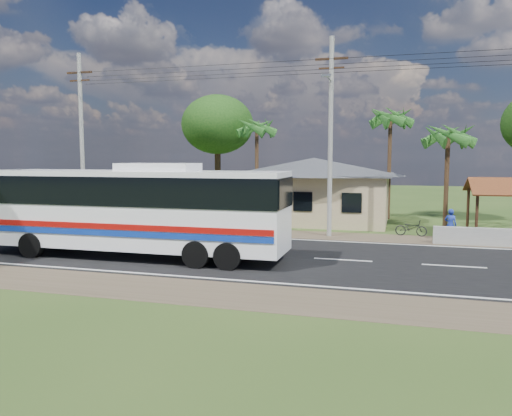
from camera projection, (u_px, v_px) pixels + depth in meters
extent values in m
plane|color=#284217|center=(244.00, 255.00, 22.84)|extent=(120.00, 120.00, 0.00)
cube|color=black|center=(244.00, 254.00, 22.84)|extent=(120.00, 10.00, 0.02)
cube|color=brown|center=(277.00, 234.00, 29.05)|extent=(120.00, 3.00, 0.01)
cube|color=brown|center=(185.00, 291.00, 16.63)|extent=(120.00, 3.00, 0.01)
cube|color=silver|center=(270.00, 238.00, 27.33)|extent=(120.00, 0.15, 0.01)
cube|color=silver|center=(205.00, 278.00, 18.35)|extent=(120.00, 0.15, 0.01)
cube|color=silver|center=(244.00, 254.00, 22.84)|extent=(120.00, 0.15, 0.01)
cube|color=tan|center=(314.00, 198.00, 34.82)|extent=(10.00, 8.00, 3.20)
cube|color=#4C4F54|center=(314.00, 174.00, 34.65)|extent=(10.60, 8.60, 0.10)
pyramid|color=#4C4F54|center=(314.00, 158.00, 34.53)|extent=(12.40, 10.00, 1.20)
cube|color=black|center=(256.00, 200.00, 31.80)|extent=(1.20, 0.08, 1.20)
cube|color=black|center=(303.00, 202.00, 30.97)|extent=(1.20, 0.08, 1.20)
cube|color=black|center=(352.00, 203.00, 30.13)|extent=(1.20, 0.08, 1.20)
cylinder|color=#3A2215|center=(477.00, 217.00, 26.14)|extent=(0.16, 0.16, 2.60)
cylinder|color=#3A2215|center=(468.00, 210.00, 29.58)|extent=(0.16, 0.16, 2.60)
cube|color=#9E9E99|center=(507.00, 238.00, 24.81)|extent=(7.00, 0.30, 0.90)
cylinder|color=#9E9E99|center=(82.00, 141.00, 32.09)|extent=(0.26, 0.26, 11.00)
cube|color=#3A2215|center=(79.00, 72.00, 31.65)|extent=(1.80, 0.12, 0.12)
cube|color=#3A2215|center=(80.00, 81.00, 31.71)|extent=(1.40, 0.10, 0.10)
cylinder|color=#9E9E99|center=(330.00, 138.00, 27.65)|extent=(0.26, 0.26, 11.00)
cube|color=#3A2215|center=(332.00, 59.00, 27.22)|extent=(1.80, 0.12, 0.12)
cube|color=#3A2215|center=(331.00, 68.00, 27.27)|extent=(1.40, 0.10, 0.10)
cylinder|color=gray|center=(329.00, 78.00, 26.38)|extent=(0.08, 2.00, 0.08)
cube|color=gray|center=(326.00, 75.00, 25.43)|extent=(0.50, 0.18, 0.12)
cylinder|color=black|center=(196.00, 70.00, 29.46)|extent=(16.00, 0.02, 0.02)
cylinder|color=black|center=(480.00, 55.00, 25.16)|extent=(15.00, 0.02, 0.02)
cylinder|color=#47301E|center=(446.00, 181.00, 30.41)|extent=(0.28, 0.28, 6.00)
cylinder|color=#47301E|center=(389.00, 167.00, 35.60)|extent=(0.28, 0.28, 7.50)
cylinder|color=#47301E|center=(257.00, 169.00, 38.88)|extent=(0.28, 0.28, 7.00)
cylinder|color=#47301E|center=(218.00, 175.00, 41.95)|extent=(0.50, 0.50, 5.95)
ellipsoid|color=#133A0F|center=(217.00, 124.00, 41.52)|extent=(6.00, 6.00, 4.92)
cube|color=white|center=(136.00, 209.00, 21.97)|extent=(13.45, 2.97, 3.35)
cube|color=black|center=(136.00, 190.00, 21.89)|extent=(13.51, 3.04, 1.23)
cube|color=black|center=(9.00, 196.00, 23.70)|extent=(0.17, 2.57, 2.01)
cube|color=#9A0C09|center=(119.00, 227.00, 20.67)|extent=(13.19, 0.22, 0.25)
cube|color=#0D2E96|center=(120.00, 234.00, 20.70)|extent=(13.19, 0.22, 0.25)
cube|color=white|center=(158.00, 167.00, 21.49)|extent=(3.38, 1.83, 0.34)
cylinder|color=black|center=(32.00, 245.00, 22.09)|extent=(1.12, 0.41, 1.12)
cylinder|color=black|center=(68.00, 236.00, 24.55)|extent=(1.12, 0.41, 1.12)
cylinder|color=black|center=(196.00, 254.00, 20.02)|extent=(1.12, 0.41, 1.12)
cylinder|color=black|center=(218.00, 244.00, 22.48)|extent=(1.12, 0.41, 1.12)
cylinder|color=black|center=(228.00, 256.00, 19.66)|extent=(1.12, 0.41, 1.12)
cylinder|color=black|center=(246.00, 245.00, 22.13)|extent=(1.12, 0.41, 1.12)
imported|color=black|center=(411.00, 228.00, 28.19)|extent=(1.79, 0.80, 0.91)
imported|color=#1B3198|center=(450.00, 225.00, 26.59)|extent=(0.73, 0.60, 1.71)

